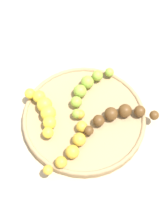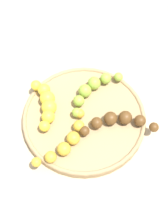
% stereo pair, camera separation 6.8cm
% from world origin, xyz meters
% --- Properties ---
extents(ground_plane, '(2.40, 2.40, 0.00)m').
position_xyz_m(ground_plane, '(0.00, 0.00, 0.00)').
color(ground_plane, tan).
extents(fruit_bowl, '(0.29, 0.29, 0.02)m').
position_xyz_m(fruit_bowl, '(0.00, 0.00, 0.01)').
color(fruit_bowl, '#A08259').
rests_on(fruit_bowl, ground_plane).
extents(banana_spotted, '(0.06, 0.17, 0.03)m').
position_xyz_m(banana_spotted, '(-0.01, 0.08, 0.03)').
color(banana_spotted, gold).
rests_on(banana_spotted, fruit_bowl).
extents(banana_overripe, '(0.15, 0.12, 0.03)m').
position_xyz_m(banana_overripe, '(-0.08, -0.02, 0.04)').
color(banana_overripe, '#593819').
rests_on(banana_overripe, fruit_bowl).
extents(banana_green, '(0.07, 0.16, 0.03)m').
position_xyz_m(banana_green, '(0.02, -0.07, 0.04)').
color(banana_green, '#8CAD38').
rests_on(banana_green, fruit_bowl).
extents(banana_yellow, '(0.11, 0.11, 0.04)m').
position_xyz_m(banana_yellow, '(0.09, 0.03, 0.04)').
color(banana_yellow, yellow).
rests_on(banana_yellow, fruit_bowl).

